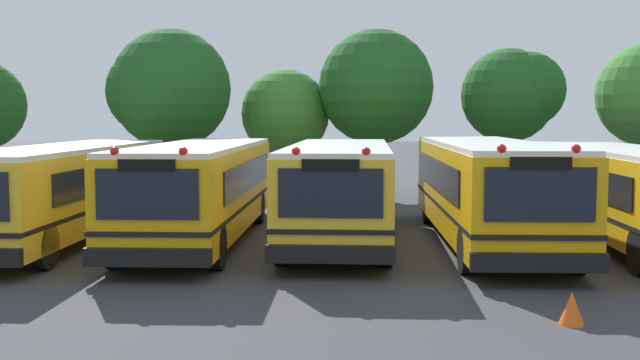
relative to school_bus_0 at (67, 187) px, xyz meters
name	(u,v)px	position (x,y,z in m)	size (l,w,h in m)	color
ground_plane	(343,241)	(7.33, -0.14, -1.37)	(160.00, 160.00, 0.00)	#38383D
school_bus_0	(67,187)	(0.00, 0.00, 0.00)	(2.66, 11.40, 2.60)	yellow
school_bus_1	(201,188)	(3.61, -0.26, 0.03)	(2.61, 10.64, 2.67)	#EAA80C
school_bus_2	(340,188)	(7.23, -0.07, 0.02)	(2.87, 10.14, 2.65)	yellow
school_bus_3	(487,187)	(11.01, -0.33, 0.07)	(2.61, 11.04, 2.73)	#EAA80C
school_bus_4	(628,191)	(14.63, -0.17, -0.02)	(2.82, 11.55, 2.56)	yellow
tree_1	(165,90)	(0.59, 8.89, 2.87)	(4.63, 4.53, 6.54)	#4C3823
tree_2	(284,111)	(4.91, 10.64, 2.07)	(3.50, 3.50, 5.11)	#4C3823
tree_3	(374,86)	(8.47, 10.09, 3.03)	(4.47, 4.47, 6.63)	#4C3823
tree_4	(515,94)	(13.76, 9.50, 2.72)	(3.87, 3.57, 5.82)	#4C3823
traffic_cone	(572,308)	(10.92, -8.16, -1.11)	(0.40, 0.40, 0.52)	#EA5914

